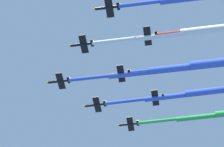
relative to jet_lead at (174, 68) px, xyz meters
name	(u,v)px	position (x,y,z in m)	size (l,w,h in m)	color
jet_lead	(174,68)	(0.00, 0.00, 0.00)	(17.06, 75.95, 3.70)	black
jet_port_inner	(209,29)	(-17.37, -11.47, 1.53)	(17.49, 78.72, 3.66)	black
jet_starboard_inner	(211,91)	(12.08, -16.27, 0.67)	(18.72, 78.63, 3.67)	black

